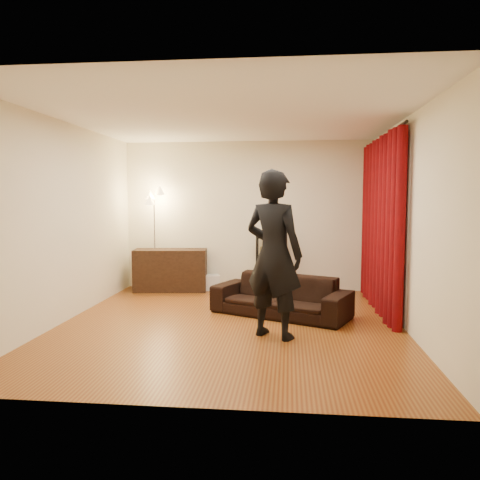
# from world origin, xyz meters

# --- Properties ---
(floor) EXTENTS (5.00, 5.00, 0.00)m
(floor) POSITION_xyz_m (0.00, 0.00, 0.00)
(floor) COLOR brown
(floor) RESTS_ON ground
(ceiling) EXTENTS (5.00, 5.00, 0.00)m
(ceiling) POSITION_xyz_m (0.00, 0.00, 2.70)
(ceiling) COLOR white
(ceiling) RESTS_ON ground
(wall_back) EXTENTS (5.00, 0.00, 5.00)m
(wall_back) POSITION_xyz_m (0.00, 2.50, 1.35)
(wall_back) COLOR beige
(wall_back) RESTS_ON ground
(wall_front) EXTENTS (5.00, 0.00, 5.00)m
(wall_front) POSITION_xyz_m (0.00, -2.50, 1.35)
(wall_front) COLOR beige
(wall_front) RESTS_ON ground
(wall_left) EXTENTS (0.00, 5.00, 5.00)m
(wall_left) POSITION_xyz_m (-2.25, 0.00, 1.35)
(wall_left) COLOR beige
(wall_left) RESTS_ON ground
(wall_right) EXTENTS (0.00, 5.00, 5.00)m
(wall_right) POSITION_xyz_m (2.25, 0.00, 1.35)
(wall_right) COLOR beige
(wall_right) RESTS_ON ground
(curtain_rod) EXTENTS (0.04, 2.65, 0.04)m
(curtain_rod) POSITION_xyz_m (2.15, 1.12, 2.58)
(curtain_rod) COLOR black
(curtain_rod) RESTS_ON wall_right
(curtain) EXTENTS (0.22, 2.65, 2.55)m
(curtain) POSITION_xyz_m (2.13, 1.12, 1.28)
(curtain) COLOR #660407
(curtain) RESTS_ON ground
(sofa) EXTENTS (2.08, 1.49, 0.57)m
(sofa) POSITION_xyz_m (0.66, 0.56, 0.28)
(sofa) COLOR black
(sofa) RESTS_ON ground
(person) EXTENTS (0.87, 0.77, 2.01)m
(person) POSITION_xyz_m (0.59, -0.50, 1.00)
(person) COLOR black
(person) RESTS_ON ground
(media_cabinet) EXTENTS (1.34, 0.62, 0.75)m
(media_cabinet) POSITION_xyz_m (-1.36, 2.16, 0.38)
(media_cabinet) COLOR black
(media_cabinet) RESTS_ON ground
(storage_boxes) EXTENTS (0.40, 0.36, 0.28)m
(storage_boxes) POSITION_xyz_m (-0.66, 2.31, 0.14)
(storage_boxes) COLOR silver
(storage_boxes) RESTS_ON ground
(wire_shelf) EXTENTS (0.52, 0.36, 1.14)m
(wire_shelf) POSITION_xyz_m (0.47, 2.21, 0.57)
(wire_shelf) COLOR black
(wire_shelf) RESTS_ON ground
(floor_lamp) EXTENTS (0.41, 0.41, 1.83)m
(floor_lamp) POSITION_xyz_m (-1.66, 2.20, 0.91)
(floor_lamp) COLOR silver
(floor_lamp) RESTS_ON ground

